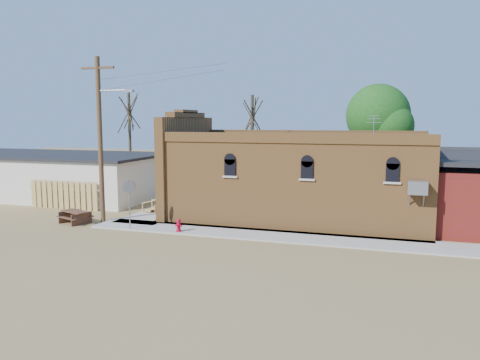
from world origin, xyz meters
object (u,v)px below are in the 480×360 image
(trash_barrel, at_px, (169,209))
(utility_pole, at_px, (101,136))
(brick_bar, at_px, (293,178))
(fire_hydrant, at_px, (179,225))
(picnic_table, at_px, (75,215))
(stop_sign, at_px, (129,192))

(trash_barrel, bearing_deg, utility_pole, -140.91)
(brick_bar, xyz_separation_m, utility_pole, (-9.79, -4.29, 2.43))
(fire_hydrant, distance_m, picnic_table, 6.40)
(fire_hydrant, bearing_deg, brick_bar, 68.88)
(brick_bar, xyz_separation_m, fire_hydrant, (-4.75, -5.35, -1.93))
(picnic_table, bearing_deg, stop_sign, 12.23)
(brick_bar, relative_size, trash_barrel, 20.94)
(utility_pole, xyz_separation_m, trash_barrel, (2.84, 2.31, -4.30))
(fire_hydrant, height_order, trash_barrel, trash_barrel)
(utility_pole, distance_m, trash_barrel, 5.65)
(picnic_table, bearing_deg, utility_pole, 47.22)
(brick_bar, distance_m, utility_pole, 10.96)
(utility_pole, relative_size, picnic_table, 4.58)
(brick_bar, relative_size, picnic_table, 8.35)
(brick_bar, bearing_deg, trash_barrel, -164.05)
(fire_hydrant, xyz_separation_m, picnic_table, (-6.39, 0.35, 0.04))
(brick_bar, height_order, stop_sign, brick_bar)
(fire_hydrant, distance_m, trash_barrel, 4.01)
(brick_bar, distance_m, stop_sign, 9.25)
(utility_pole, xyz_separation_m, picnic_table, (-1.36, -0.70, -4.32))
(trash_barrel, relative_size, picnic_table, 0.40)
(stop_sign, bearing_deg, brick_bar, 18.83)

